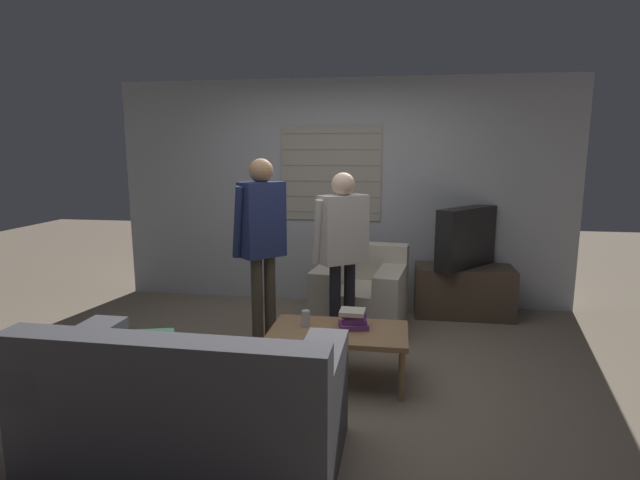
# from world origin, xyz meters

# --- Properties ---
(ground_plane) EXTENTS (16.00, 16.00, 0.00)m
(ground_plane) POSITION_xyz_m (0.00, 0.00, 0.00)
(ground_plane) COLOR #7F705B
(wall_back) EXTENTS (5.20, 0.08, 2.55)m
(wall_back) POSITION_xyz_m (-0.00, 2.03, 1.28)
(wall_back) COLOR #ADB2B7
(wall_back) RESTS_ON ground_plane
(couch_blue) EXTENTS (1.72, 0.88, 0.85)m
(couch_blue) POSITION_xyz_m (-0.49, -1.21, 0.33)
(couch_blue) COLOR #424247
(couch_blue) RESTS_ON ground_plane
(armchair_beige) EXTENTS (0.95, 0.94, 0.80)m
(armchair_beige) POSITION_xyz_m (0.31, 1.22, 0.32)
(armchair_beige) COLOR beige
(armchair_beige) RESTS_ON ground_plane
(coffee_table) EXTENTS (1.05, 0.59, 0.41)m
(coffee_table) POSITION_xyz_m (0.23, -0.06, 0.37)
(coffee_table) COLOR #9E754C
(coffee_table) RESTS_ON ground_plane
(tv_stand) EXTENTS (1.02, 0.47, 0.54)m
(tv_stand) POSITION_xyz_m (1.38, 1.69, 0.27)
(tv_stand) COLOR #4C3D2D
(tv_stand) RESTS_ON ground_plane
(tv) EXTENTS (0.69, 0.77, 0.63)m
(tv) POSITION_xyz_m (1.37, 1.69, 0.86)
(tv) COLOR black
(tv) RESTS_ON tv_stand
(person_left_standing) EXTENTS (0.48, 0.74, 1.69)m
(person_left_standing) POSITION_xyz_m (-0.50, 0.43, 1.06)
(person_left_standing) COLOR #4C4233
(person_left_standing) RESTS_ON ground_plane
(person_right_standing) EXTENTS (0.51, 0.78, 1.57)m
(person_right_standing) POSITION_xyz_m (0.18, 0.59, 0.99)
(person_right_standing) COLOR black
(person_right_standing) RESTS_ON ground_plane
(book_stack) EXTENTS (0.25, 0.23, 0.14)m
(book_stack) POSITION_xyz_m (0.34, 0.01, 0.48)
(book_stack) COLOR #75387F
(book_stack) RESTS_ON coffee_table
(soda_can) EXTENTS (0.07, 0.07, 0.13)m
(soda_can) POSITION_xyz_m (-0.03, -0.02, 0.47)
(soda_can) COLOR silver
(soda_can) RESTS_ON coffee_table
(spare_remote) EXTENTS (0.12, 0.12, 0.02)m
(spare_remote) POSITION_xyz_m (0.29, 0.11, 0.42)
(spare_remote) COLOR white
(spare_remote) RESTS_ON coffee_table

